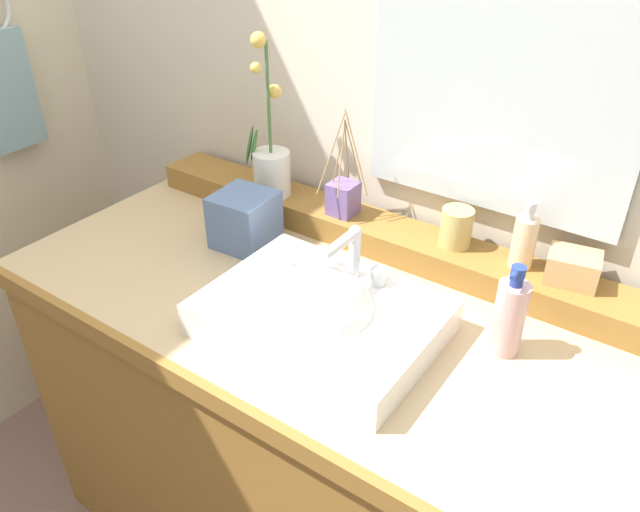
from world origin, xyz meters
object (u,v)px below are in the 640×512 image
object	(u,v)px
sink_basin	(319,319)
tissue_box	(245,220)
potted_plant	(270,162)
soap_dispenser	(524,241)
reed_diffuser	(343,197)
trinket_box	(573,268)
soap_bar	(299,257)
tumbler_cup	(456,227)
lotion_bottle	(509,316)
hand_towel	(9,92)

from	to	relation	value
sink_basin	tissue_box	distance (m)	0.38
tissue_box	potted_plant	bearing A→B (deg)	104.16
soap_dispenser	tissue_box	size ratio (longest dim) A/B	1.15
reed_diffuser	trinket_box	size ratio (longest dim) A/B	2.60
soap_bar	tumbler_cup	xyz separation A→B (m)	(0.23, 0.26, 0.03)
lotion_bottle	trinket_box	bearing A→B (deg)	75.75
trinket_box	tissue_box	distance (m)	0.72
soap_dispenser	reed_diffuser	size ratio (longest dim) A/B	0.58
hand_towel	potted_plant	bearing A→B (deg)	13.16
trinket_box	tissue_box	xyz separation A→B (m)	(-0.69, -0.19, -0.03)
hand_towel	soap_dispenser	bearing A→B (deg)	8.75
sink_basin	potted_plant	size ratio (longest dim) A/B	1.10
reed_diffuser	hand_towel	xyz separation A→B (m)	(-0.99, -0.20, 0.12)
tissue_box	soap_dispenser	bearing A→B (deg)	17.07
sink_basin	lotion_bottle	world-z (taller)	lotion_bottle
tumbler_cup	hand_towel	bearing A→B (deg)	-170.21
soap_bar	reed_diffuser	bearing A→B (deg)	101.13
sink_basin	trinket_box	size ratio (longest dim) A/B	4.41
soap_bar	sink_basin	bearing A→B (deg)	-39.19
sink_basin	soap_bar	size ratio (longest dim) A/B	6.22
tissue_box	sink_basin	bearing A→B (deg)	-27.47
reed_diffuser	trinket_box	world-z (taller)	reed_diffuser
soap_dispenser	trinket_box	world-z (taller)	soap_dispenser
soap_bar	trinket_box	bearing A→B (deg)	28.67
potted_plant	trinket_box	size ratio (longest dim) A/B	4.00
lotion_bottle	hand_towel	size ratio (longest dim) A/B	0.56
tissue_box	tumbler_cup	bearing A→B (deg)	22.30
potted_plant	soap_dispenser	size ratio (longest dim) A/B	2.65
sink_basin	tumbler_cup	bearing A→B (deg)	72.58
reed_diffuser	tissue_box	xyz separation A→B (m)	(-0.17, -0.16, -0.04)
tumbler_cup	trinket_box	xyz separation A→B (m)	(0.25, 0.00, -0.01)
tissue_box	hand_towel	distance (m)	0.84
sink_basin	lotion_bottle	xyz separation A→B (m)	(0.31, 0.16, 0.04)
sink_basin	hand_towel	xyz separation A→B (m)	(-1.16, 0.14, 0.19)
tumbler_cup	hand_towel	distance (m)	1.29
potted_plant	lotion_bottle	xyz separation A→B (m)	(0.68, -0.16, -0.07)
soap_bar	hand_towel	world-z (taller)	hand_towel
tumbler_cup	soap_dispenser	bearing A→B (deg)	-0.37
lotion_bottle	potted_plant	bearing A→B (deg)	166.42
soap_bar	hand_towel	bearing A→B (deg)	177.81
soap_bar	soap_dispenser	size ratio (longest dim) A/B	0.47
potted_plant	soap_dispenser	distance (m)	0.63
soap_dispenser	tissue_box	bearing A→B (deg)	-162.93
tissue_box	soap_bar	bearing A→B (deg)	-19.52
soap_dispenser	lotion_bottle	distance (m)	0.21
sink_basin	soap_bar	distance (m)	0.16
sink_basin	soap_dispenser	bearing A→B (deg)	53.97
reed_diffuser	tissue_box	world-z (taller)	reed_diffuser
soap_dispenser	lotion_bottle	xyz separation A→B (m)	(0.05, -0.20, -0.04)
tumbler_cup	reed_diffuser	bearing A→B (deg)	-175.97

